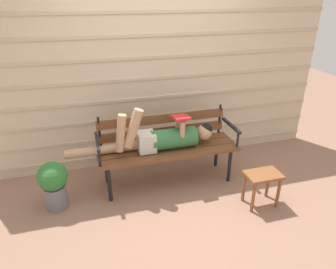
{
  "coord_description": "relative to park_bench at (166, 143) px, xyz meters",
  "views": [
    {
      "loc": [
        -0.87,
        -2.89,
        2.18
      ],
      "look_at": [
        0.0,
        0.17,
        0.66
      ],
      "focal_mm": 32.11,
      "sensor_mm": 36.0,
      "label": 1
    }
  ],
  "objects": [
    {
      "name": "ground_plane",
      "position": [
        0.0,
        -0.24,
        -0.51
      ],
      "size": [
        12.0,
        12.0,
        0.0
      ],
      "primitive_type": "plane",
      "color": "#936B56"
    },
    {
      "name": "house_siding",
      "position": [
        0.0,
        0.57,
        0.67
      ],
      "size": [
        4.69,
        0.08,
        2.36
      ],
      "color": "beige",
      "rests_on": "ground"
    },
    {
      "name": "park_bench",
      "position": [
        0.0,
        0.0,
        0.0
      ],
      "size": [
        1.68,
        0.52,
        0.86
      ],
      "color": "brown",
      "rests_on": "ground"
    },
    {
      "name": "reclining_person",
      "position": [
        -0.08,
        -0.07,
        0.12
      ],
      "size": [
        1.74,
        0.26,
        0.57
      ],
      "color": "#33703D"
    },
    {
      "name": "footstool",
      "position": [
        0.87,
        -0.78,
        -0.2
      ],
      "size": [
        0.38,
        0.25,
        0.4
      ],
      "color": "brown",
      "rests_on": "ground"
    },
    {
      "name": "potted_plant",
      "position": [
        -1.32,
        -0.22,
        -0.19
      ],
      "size": [
        0.32,
        0.32,
        0.56
      ],
      "color": "slate",
      "rests_on": "ground"
    }
  ]
}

